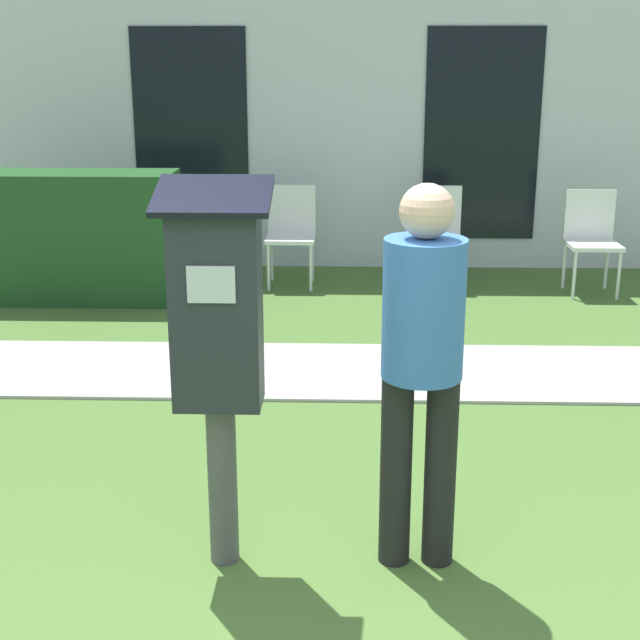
{
  "coord_description": "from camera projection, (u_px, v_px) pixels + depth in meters",
  "views": [
    {
      "loc": [
        0.11,
        -2.54,
        2.03
      ],
      "look_at": [
        0.01,
        0.76,
        1.05
      ],
      "focal_mm": 50.0,
      "sensor_mm": 36.0,
      "label": 1
    }
  ],
  "objects": [
    {
      "name": "hedge_row",
      "position": [
        81.0,
        237.0,
        7.59
      ],
      "size": [
        1.64,
        0.6,
        1.1
      ],
      "color": "#1E471E",
      "rests_on": "ground"
    },
    {
      "name": "sidewalk",
      "position": [
        329.0,
        370.0,
        5.96
      ],
      "size": [
        12.0,
        1.1,
        0.02
      ],
      "color": "#A3A099",
      "rests_on": "ground"
    },
    {
      "name": "person_standing",
      "position": [
        422.0,
        350.0,
        3.47
      ],
      "size": [
        0.32,
        0.32,
        1.58
      ],
      "rotation": [
        0.0,
        0.0,
        0.38
      ],
      "color": "black",
      "rests_on": "ground"
    },
    {
      "name": "outdoor_chair_right",
      "position": [
        591.0,
        233.0,
        7.86
      ],
      "size": [
        0.44,
        0.44,
        0.9
      ],
      "rotation": [
        0.0,
        0.0,
        -0.39
      ],
      "color": "white",
      "rests_on": "ground"
    },
    {
      "name": "outdoor_chair_middle",
      "position": [
        437.0,
        228.0,
        8.1
      ],
      "size": [
        0.44,
        0.44,
        0.9
      ],
      "rotation": [
        0.0,
        0.0,
        0.0
      ],
      "color": "white",
      "rests_on": "ground"
    },
    {
      "name": "parking_meter",
      "position": [
        217.0,
        328.0,
        3.45
      ],
      "size": [
        0.44,
        0.31,
        1.59
      ],
      "color": "#4C4C4C",
      "rests_on": "ground"
    },
    {
      "name": "outdoor_chair_left",
      "position": [
        291.0,
        227.0,
        8.14
      ],
      "size": [
        0.44,
        0.44,
        0.9
      ],
      "rotation": [
        0.0,
        0.0,
        0.01
      ],
      "color": "white",
      "rests_on": "ground"
    },
    {
      "name": "building_facade",
      "position": [
        336.0,
        103.0,
        8.61
      ],
      "size": [
        10.0,
        0.26,
        3.2
      ],
      "color": "silver",
      "rests_on": "ground"
    }
  ]
}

